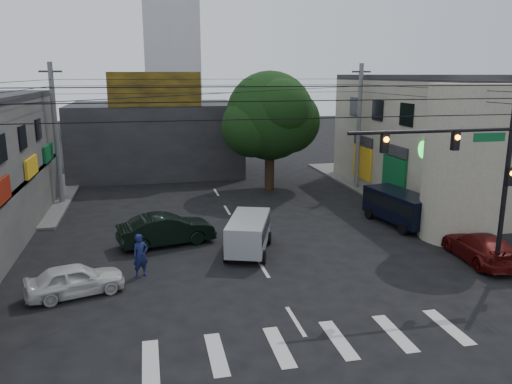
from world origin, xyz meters
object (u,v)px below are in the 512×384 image
object	(u,v)px
traffic_officer	(141,255)
dark_sedan	(166,230)
traffic_gantry	(471,167)
white_compact	(75,280)
utility_pole_far_right	(359,128)
maroon_sedan	(480,247)
navy_van	(399,209)
utility_pole_far_left	(56,135)
street_tree	(270,116)
silver_minivan	(249,235)

from	to	relation	value
traffic_officer	dark_sedan	bearing A→B (deg)	47.20
traffic_gantry	white_compact	distance (m)	16.27
traffic_gantry	traffic_officer	xyz separation A→B (m)	(-13.11, 3.28, -3.89)
utility_pole_far_right	white_compact	distance (m)	24.02
maroon_sedan	navy_van	bearing A→B (deg)	-75.65
traffic_gantry	maroon_sedan	distance (m)	5.00
dark_sedan	traffic_officer	distance (m)	4.11
traffic_gantry	dark_sedan	world-z (taller)	traffic_gantry
dark_sedan	utility_pole_far_left	bearing A→B (deg)	20.50
street_tree	traffic_officer	distance (m)	17.99
utility_pole_far_left	utility_pole_far_right	distance (m)	21.00
traffic_gantry	utility_pole_far_left	size ratio (longest dim) A/B	0.78
street_tree	maroon_sedan	size ratio (longest dim) A/B	1.80
dark_sedan	white_compact	distance (m)	6.45
silver_minivan	utility_pole_far_right	bearing A→B (deg)	-22.90
dark_sedan	traffic_gantry	bearing A→B (deg)	-134.08
street_tree	silver_minivan	bearing A→B (deg)	-108.14
traffic_gantry	utility_pole_far_right	xyz separation A→B (m)	(2.68, 17.00, -0.23)
street_tree	utility_pole_far_left	xyz separation A→B (m)	(-14.50, -1.00, -0.87)
maroon_sedan	navy_van	distance (m)	6.09
traffic_gantry	navy_van	distance (m)	8.77
traffic_officer	white_compact	bearing A→B (deg)	-176.96
street_tree	traffic_officer	xyz separation A→B (m)	(-9.28, -14.73, -4.53)
maroon_sedan	navy_van	xyz separation A→B (m)	(-0.89, 6.02, 0.28)
white_compact	street_tree	bearing A→B (deg)	-52.08
traffic_gantry	utility_pole_far_right	size ratio (longest dim) A/B	0.78
utility_pole_far_right	white_compact	bearing A→B (deg)	-140.50
utility_pole_far_right	maroon_sedan	world-z (taller)	utility_pole_far_right
utility_pole_far_right	maroon_sedan	distance (m)	15.76
utility_pole_far_right	traffic_officer	distance (m)	21.23
maroon_sedan	white_compact	bearing A→B (deg)	5.35
maroon_sedan	traffic_gantry	bearing A→B (deg)	44.88
silver_minivan	navy_van	world-z (taller)	navy_van
street_tree	silver_minivan	distance (m)	14.31
traffic_gantry	utility_pole_far_right	distance (m)	17.21
traffic_officer	street_tree	bearing A→B (deg)	32.62
street_tree	white_compact	size ratio (longest dim) A/B	2.18
street_tree	utility_pole_far_right	distance (m)	6.63
white_compact	navy_van	world-z (taller)	navy_van
utility_pole_far_left	dark_sedan	xyz separation A→B (m)	(6.46, -9.82, -3.81)
maroon_sedan	silver_minivan	xyz separation A→B (m)	(-10.21, 3.38, 0.20)
traffic_gantry	dark_sedan	xyz separation A→B (m)	(-11.86, 7.19, -4.04)
silver_minivan	navy_van	bearing A→B (deg)	-55.03
traffic_gantry	traffic_officer	bearing A→B (deg)	165.96
silver_minivan	traffic_officer	bearing A→B (deg)	129.19
dark_sedan	maroon_sedan	bearing A→B (deg)	-124.07
white_compact	maroon_sedan	size ratio (longest dim) A/B	0.83
street_tree	traffic_officer	size ratio (longest dim) A/B	4.63
traffic_gantry	utility_pole_far_left	xyz separation A→B (m)	(-18.32, 17.00, -0.23)
white_compact	maroon_sedan	bearing A→B (deg)	-106.46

